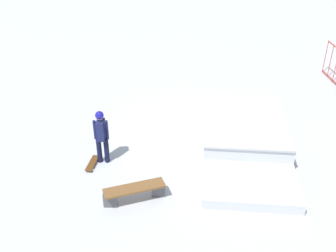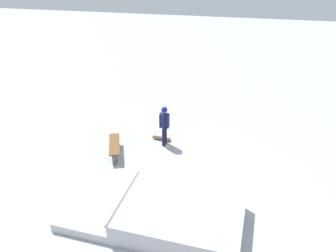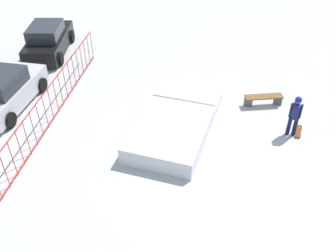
{
  "view_description": "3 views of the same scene",
  "coord_description": "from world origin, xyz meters",
  "px_view_note": "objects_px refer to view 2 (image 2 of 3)",
  "views": [
    {
      "loc": [
        11.21,
        -1.06,
        7.05
      ],
      "look_at": [
        0.82,
        -1.25,
        0.9
      ],
      "focal_mm": 42.4,
      "sensor_mm": 36.0,
      "label": 1
    },
    {
      "loc": [
        -1.12,
        8.72,
        7.59
      ],
      "look_at": [
        1.26,
        -2.97,
        1.0
      ],
      "focal_mm": 36.58,
      "sensor_mm": 36.0,
      "label": 2
    },
    {
      "loc": [
        -10.67,
        -1.19,
        9.1
      ],
      "look_at": [
        0.13,
        1.35,
        0.6
      ],
      "focal_mm": 40.28,
      "sensor_mm": 36.0,
      "label": 3
    }
  ],
  "objects_px": {
    "skateboard": "(162,138)",
    "park_bench": "(115,146)",
    "skate_ramp": "(165,214)",
    "skater": "(164,123)"
  },
  "relations": [
    {
      "from": "skate_ramp",
      "to": "skater",
      "type": "distance_m",
      "value": 4.54
    },
    {
      "from": "skate_ramp",
      "to": "skater",
      "type": "bearing_deg",
      "value": -73.25
    },
    {
      "from": "skate_ramp",
      "to": "skateboard",
      "type": "relative_size",
      "value": 6.81
    },
    {
      "from": "skateboard",
      "to": "park_bench",
      "type": "distance_m",
      "value": 2.15
    },
    {
      "from": "skateboard",
      "to": "park_bench",
      "type": "height_order",
      "value": "park_bench"
    },
    {
      "from": "skate_ramp",
      "to": "skateboard",
      "type": "xyz_separation_m",
      "value": [
        1.16,
        -4.7,
        -0.24
      ]
    },
    {
      "from": "skateboard",
      "to": "skater",
      "type": "bearing_deg",
      "value": -50.7
    },
    {
      "from": "skater",
      "to": "park_bench",
      "type": "bearing_deg",
      "value": -146.85
    },
    {
      "from": "skate_ramp",
      "to": "skater",
      "type": "xyz_separation_m",
      "value": [
        0.96,
        -4.38,
        0.69
      ]
    },
    {
      "from": "skater",
      "to": "skate_ramp",
      "type": "bearing_deg",
      "value": -76.31
    }
  ]
}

